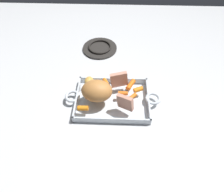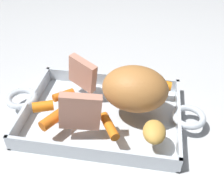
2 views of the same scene
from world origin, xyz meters
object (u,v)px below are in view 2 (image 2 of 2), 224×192
(roasting_dish, at_px, (102,114))
(baby_carrot_northeast, at_px, (54,118))
(pork_roast, at_px, (135,89))
(roast_slice_thick, at_px, (80,112))
(baby_carrot_center_left, at_px, (109,126))
(baby_carrot_southwest, at_px, (64,95))
(baby_carrot_northwest, at_px, (79,103))
(baby_carrot_center_right, at_px, (43,106))
(roast_slice_thin, at_px, (83,73))
(baby_carrot_short, at_px, (161,85))
(potato_golden_large, at_px, (154,132))

(roasting_dish, relative_size, baby_carrot_northeast, 7.13)
(roasting_dish, xyz_separation_m, pork_roast, (0.07, 0.01, 0.07))
(roast_slice_thick, xyz_separation_m, baby_carrot_center_left, (0.06, 0.00, -0.03))
(baby_carrot_southwest, distance_m, baby_carrot_northwest, 0.05)
(baby_carrot_southwest, height_order, baby_carrot_center_right, baby_carrot_center_right)
(roasting_dish, bearing_deg, baby_carrot_northwest, -164.08)
(baby_carrot_southwest, bearing_deg, baby_carrot_center_left, -33.63)
(roast_slice_thin, height_order, baby_carrot_center_left, roast_slice_thin)
(baby_carrot_northwest, bearing_deg, roast_slice_thin, 96.48)
(baby_carrot_short, xyz_separation_m, baby_carrot_center_left, (-0.10, -0.15, -0.00))
(baby_carrot_northeast, relative_size, potato_golden_large, 1.11)
(pork_roast, bearing_deg, roast_slice_thick, -140.76)
(baby_carrot_center_right, bearing_deg, roast_slice_thick, -19.89)
(roasting_dish, xyz_separation_m, roast_slice_thin, (-0.06, 0.06, 0.06))
(baby_carrot_short, height_order, potato_golden_large, potato_golden_large)
(pork_roast, height_order, roast_slice_thick, pork_roast)
(baby_carrot_southwest, xyz_separation_m, potato_golden_large, (0.21, -0.09, 0.01))
(roasting_dish, xyz_separation_m, baby_carrot_center_left, (0.03, -0.07, 0.04))
(roast_slice_thin, distance_m, baby_carrot_short, 0.19)
(baby_carrot_northwest, bearing_deg, roast_slice_thick, -70.41)
(baby_carrot_center_right, xyz_separation_m, baby_carrot_center_left, (0.15, -0.03, -0.00))
(baby_carrot_short, distance_m, potato_golden_large, 0.16)
(potato_golden_large, bearing_deg, baby_carrot_northwest, 158.70)
(pork_roast, relative_size, baby_carrot_southwest, 2.86)
(pork_roast, distance_m, baby_carrot_southwest, 0.16)
(baby_carrot_short, bearing_deg, roast_slice_thick, -135.68)
(pork_roast, relative_size, baby_carrot_northwest, 3.09)
(roast_slice_thin, height_order, baby_carrot_northeast, roast_slice_thin)
(baby_carrot_short, bearing_deg, baby_carrot_northeast, -145.09)
(baby_carrot_northeast, relative_size, baby_carrot_southwest, 1.30)
(baby_carrot_northwest, relative_size, potato_golden_large, 0.79)
(roasting_dish, relative_size, roast_slice_thin, 6.23)
(baby_carrot_northeast, xyz_separation_m, baby_carrot_short, (0.21, 0.15, 0.00))
(potato_golden_large, bearing_deg, roast_slice_thick, 177.23)
(baby_carrot_center_left, relative_size, baby_carrot_northwest, 1.52)
(pork_roast, relative_size, baby_carrot_northeast, 2.21)
(roast_slice_thin, distance_m, baby_carrot_center_left, 0.16)
(baby_carrot_northwest, bearing_deg, roasting_dish, 15.92)
(baby_carrot_southwest, bearing_deg, baby_carrot_northwest, -28.53)
(roast_slice_thick, distance_m, baby_carrot_southwest, 0.10)
(baby_carrot_southwest, distance_m, baby_carrot_short, 0.23)
(pork_roast, relative_size, baby_carrot_short, 3.02)
(roast_slice_thick, xyz_separation_m, baby_carrot_short, (0.15, 0.15, -0.03))
(roast_slice_thick, height_order, baby_carrot_center_left, roast_slice_thick)
(roasting_dish, distance_m, baby_carrot_short, 0.15)
(baby_carrot_center_right, bearing_deg, baby_carrot_northwest, 18.46)
(baby_carrot_center_left, relative_size, potato_golden_large, 1.21)
(roast_slice_thin, relative_size, roast_slice_thick, 0.90)
(baby_carrot_northeast, distance_m, potato_golden_large, 0.20)
(pork_roast, xyz_separation_m, baby_carrot_center_left, (-0.04, -0.08, -0.04))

